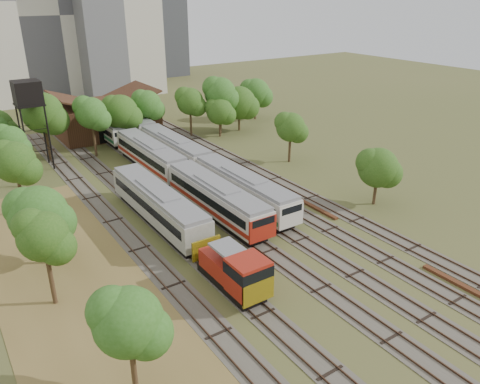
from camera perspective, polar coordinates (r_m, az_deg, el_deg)
ground at (r=39.82m, az=15.19°, el=-12.59°), size 240.00×240.00×0.00m
dry_grass_patch at (r=36.96m, az=-15.01°, el=-15.71°), size 14.00×60.00×0.04m
tracks at (r=56.37m, az=-4.39°, el=-0.59°), size 24.60×80.00×0.19m
railcar_red_set at (r=57.94m, az=-7.34°, el=2.10°), size 3.11×34.58×3.85m
railcar_green_set at (r=67.57m, az=-7.96°, el=5.15°), size 3.07×52.08×3.80m
railcar_rear at (r=82.19m, az=-16.10°, el=7.64°), size 2.88×16.08×3.56m
shunter_locomotive at (r=38.45m, az=-0.43°, el=-9.73°), size 2.91×8.10×3.81m
old_grey_coach at (r=49.94m, az=-9.93°, el=-1.54°), size 3.14×18.00×3.89m
water_tower at (r=68.65m, az=-24.47°, el=10.68°), size 3.50×3.50×12.10m
rail_pile_near at (r=43.92m, az=25.72°, el=-10.40°), size 0.52×7.82×0.26m
rail_pile_far at (r=54.27m, az=8.73°, el=-1.69°), size 0.50×7.99×0.26m
maintenance_shed at (r=84.25m, az=-16.02°, el=8.75°), size 16.45×11.55×7.58m
tree_band_left at (r=49.23m, az=-24.05°, el=0.34°), size 6.84×67.59×8.33m
tree_band_far at (r=77.67m, az=-9.80°, el=10.35°), size 50.58×10.53×9.85m
tree_band_right at (r=66.16m, az=5.70°, el=7.22°), size 5.93×37.93×7.22m
tower_centre at (r=123.31m, az=-22.20°, el=19.48°), size 20.00×18.00×36.00m
tower_far_right at (r=143.39m, az=-9.77°, el=19.47°), size 12.00×12.00×28.00m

